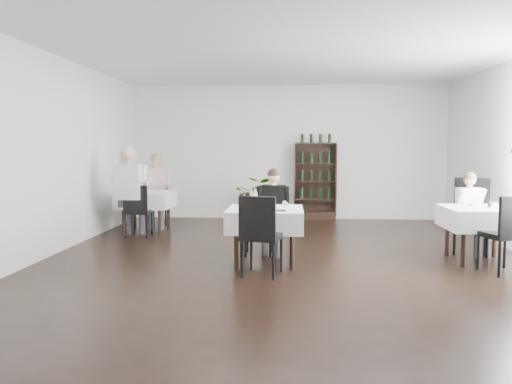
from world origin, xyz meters
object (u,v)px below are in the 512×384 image
wine_shelf (315,182)px  diner_main (273,205)px  main_table (265,219)px  potted_tree (256,199)px

wine_shelf → diner_main: size_ratio=1.36×
main_table → wine_shelf: bearing=78.2°
wine_shelf → diner_main: bearing=-102.5°
potted_tree → main_table: bearing=-84.4°
main_table → potted_tree: potted_tree is taller
wine_shelf → diner_main: 3.78m
main_table → diner_main: (0.08, 0.63, 0.13)m
main_table → diner_main: size_ratio=0.80×
wine_shelf → potted_tree: 1.36m
wine_shelf → diner_main: (-0.82, -3.69, -0.10)m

